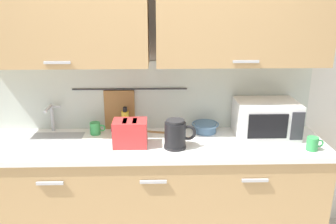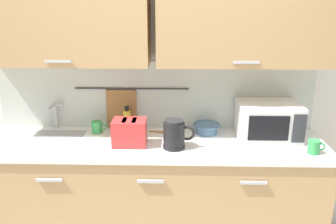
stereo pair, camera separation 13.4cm
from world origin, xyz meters
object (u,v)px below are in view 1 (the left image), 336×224
at_px(mug_near_sink, 96,128).
at_px(mug_by_kettle, 313,144).
at_px(dish_soap_bottle, 125,120).
at_px(electric_kettle, 176,134).
at_px(wooden_spoon, 169,133).
at_px(toaster, 130,133).
at_px(mixing_bowl, 205,127).
at_px(microwave, 266,119).

xyz_separation_m(mug_near_sink, mug_by_kettle, (1.56, -0.35, 0.00)).
xyz_separation_m(dish_soap_bottle, mug_near_sink, (-0.23, -0.07, -0.04)).
distance_m(electric_kettle, dish_soap_bottle, 0.52).
bearing_deg(wooden_spoon, mug_by_kettle, -18.73).
height_order(electric_kettle, mug_near_sink, electric_kettle).
distance_m(mug_near_sink, mug_by_kettle, 1.60).
relative_size(dish_soap_bottle, mug_near_sink, 1.63).
xyz_separation_m(toaster, mug_by_kettle, (1.27, -0.11, -0.05)).
relative_size(mixing_bowl, mug_by_kettle, 1.78).
distance_m(mixing_bowl, mug_by_kettle, 0.79).
bearing_deg(electric_kettle, mug_near_sink, 155.54).
bearing_deg(mug_near_sink, mug_by_kettle, -12.47).
bearing_deg(electric_kettle, microwave, 17.46).
height_order(electric_kettle, dish_soap_bottle, electric_kettle).
distance_m(dish_soap_bottle, toaster, 0.31).
xyz_separation_m(microwave, wooden_spoon, (-0.74, 0.05, -0.13)).
bearing_deg(toaster, mug_near_sink, 141.12).
relative_size(mug_by_kettle, wooden_spoon, 0.44).
bearing_deg(mug_by_kettle, electric_kettle, 175.91).
relative_size(electric_kettle, mug_near_sink, 1.89).
bearing_deg(electric_kettle, mixing_bowl, 49.81).
height_order(dish_soap_bottle, mug_near_sink, dish_soap_bottle).
bearing_deg(microwave, electric_kettle, -162.54).
relative_size(microwave, electric_kettle, 2.03).
xyz_separation_m(mug_near_sink, toaster, (0.29, -0.23, 0.05)).
xyz_separation_m(mixing_bowl, wooden_spoon, (-0.29, -0.03, -0.04)).
height_order(mixing_bowl, mug_by_kettle, mug_by_kettle).
bearing_deg(wooden_spoon, electric_kettle, -81.45).
bearing_deg(mug_near_sink, mixing_bowl, 1.07).
xyz_separation_m(microwave, toaster, (-1.02, -0.17, -0.04)).
bearing_deg(dish_soap_bottle, electric_kettle, -42.24).
bearing_deg(wooden_spoon, mug_near_sink, 179.08).
xyz_separation_m(dish_soap_bottle, toaster, (0.06, -0.30, 0.01)).
xyz_separation_m(mug_near_sink, mixing_bowl, (0.86, 0.02, -0.00)).
distance_m(dish_soap_bottle, wooden_spoon, 0.36).
bearing_deg(dish_soap_bottle, toaster, -78.82).
relative_size(electric_kettle, toaster, 0.89).
bearing_deg(mixing_bowl, mug_near_sink, -178.93).
height_order(microwave, mixing_bowl, microwave).
relative_size(toaster, wooden_spoon, 0.94).
bearing_deg(electric_kettle, dish_soap_bottle, 137.76).
bearing_deg(dish_soap_bottle, mug_by_kettle, -17.29).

